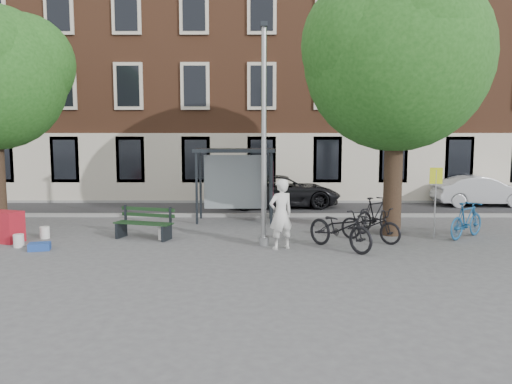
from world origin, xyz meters
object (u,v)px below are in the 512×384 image
at_px(lamppost, 264,146).
at_px(notice_sign, 436,186).
at_px(car_dark, 283,191).
at_px(car_silver, 481,191).
at_px(painter, 281,214).
at_px(bike_d, 376,214).
at_px(bike_b, 467,220).
at_px(bike_c, 340,228).
at_px(bus_shelter, 246,168).
at_px(bench, 144,225).
at_px(red_stand, 6,227).
at_px(bike_a, 370,225).

height_order(lamppost, notice_sign, lamppost).
xyz_separation_m(car_dark, car_silver, (8.74, 0.34, -0.02)).
height_order(painter, car_dark, painter).
bearing_deg(bike_d, painter, 88.17).
relative_size(bike_b, notice_sign, 0.86).
bearing_deg(car_silver, bike_c, 137.90).
distance_m(lamppost, bike_b, 6.61).
relative_size(bus_shelter, notice_sign, 1.33).
bearing_deg(bike_c, bike_d, 19.47).
bearing_deg(bench, bike_b, 17.49).
distance_m(bench, bike_c, 5.82).
bearing_deg(red_stand, bus_shelter, 28.27).
xyz_separation_m(bike_d, red_stand, (-11.11, -1.59, -0.12)).
bearing_deg(lamppost, car_dark, 83.27).
distance_m(painter, bench, 4.30).
height_order(bike_b, car_dark, car_dark).
bearing_deg(bike_d, notice_sign, -163.45).
bearing_deg(car_silver, lamppost, 129.31).
bearing_deg(bench, painter, -2.09).
bearing_deg(red_stand, bench, 7.53).
height_order(painter, red_stand, painter).
xyz_separation_m(car_silver, red_stand, (-17.14, -7.60, -0.22)).
relative_size(bike_c, car_dark, 0.45).
bearing_deg(car_silver, bike_a, 138.54).
height_order(bench, bike_d, bike_d).
height_order(bench, car_silver, car_silver).
bearing_deg(notice_sign, lamppost, -158.37).
xyz_separation_m(bench, notice_sign, (8.72, 0.06, 1.17)).
relative_size(lamppost, notice_sign, 2.86).
distance_m(bench, car_silver, 15.00).
distance_m(bus_shelter, car_silver, 11.04).
bearing_deg(bench, car_dark, 73.20).
xyz_separation_m(bus_shelter, car_dark, (1.51, 3.55, -1.23)).
bearing_deg(bike_c, red_stand, 135.95).
xyz_separation_m(lamppost, painter, (0.46, -0.46, -1.82)).
distance_m(bike_a, car_silver, 9.94).
bearing_deg(bike_a, red_stand, 131.26).
distance_m(bus_shelter, painter, 4.79).
bearing_deg(lamppost, bench, 165.58).
height_order(bus_shelter, car_dark, bus_shelter).
distance_m(bike_b, notice_sign, 1.44).
relative_size(bike_a, bike_c, 0.86).
relative_size(bike_a, bike_d, 1.01).
bearing_deg(bike_a, car_silver, -0.45).
bearing_deg(bike_d, red_stand, 58.42).
xyz_separation_m(bus_shelter, red_stand, (-6.89, -3.70, -1.47)).
xyz_separation_m(bike_c, bike_d, (1.55, 2.50, -0.01)).
xyz_separation_m(lamppost, red_stand, (-7.50, 0.40, -2.33)).
distance_m(red_stand, notice_sign, 12.70).
bearing_deg(bike_b, bike_d, 28.87).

